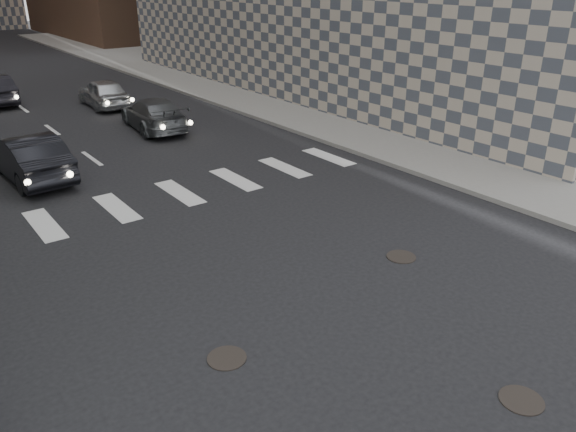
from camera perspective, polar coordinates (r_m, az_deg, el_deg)
name	(u,v)px	position (r m, az deg, el deg)	size (l,w,h in m)	color
ground	(357,350)	(10.42, 7.05, -13.38)	(160.00, 160.00, 0.00)	black
sidewalk_right	(304,86)	(33.54, 1.61, 13.03)	(13.00, 80.00, 0.15)	gray
manhole_a	(521,400)	(10.05, 22.63, -16.88)	(0.70, 0.70, 0.02)	black
manhole_b	(227,358)	(10.21, -6.24, -14.15)	(0.70, 0.70, 0.02)	black
manhole_c	(401,257)	(13.64, 11.43, -4.07)	(0.70, 0.70, 0.02)	black
traffic_car_a	(29,157)	(19.99, -24.79, 5.46)	(1.57, 4.51, 1.48)	black
traffic_car_b	(154,114)	(24.89, -13.50, 10.04)	(1.86, 4.59, 1.33)	#575B5F
traffic_car_d	(103,93)	(29.94, -18.26, 11.81)	(1.66, 4.12, 1.40)	silver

